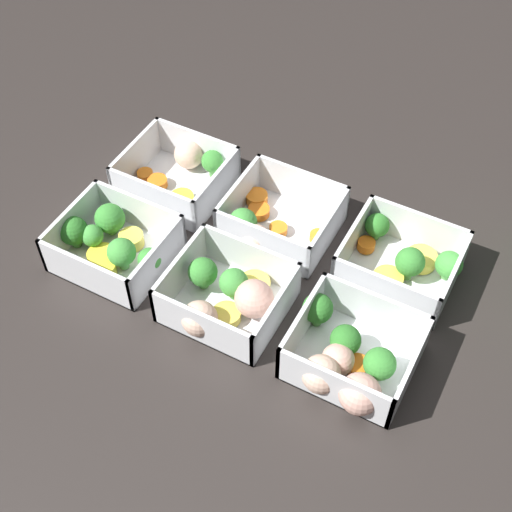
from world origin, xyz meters
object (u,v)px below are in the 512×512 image
(container_far_right, at_px, (403,264))
(container_near_right, at_px, (347,359))
(container_near_center, at_px, (228,297))
(container_far_center, at_px, (271,222))
(container_near_left, at_px, (111,243))
(container_far_left, at_px, (181,173))

(container_far_right, bearing_deg, container_near_right, -92.21)
(container_near_center, height_order, container_far_center, same)
(container_far_center, xyz_separation_m, container_far_right, (0.17, 0.01, -0.00))
(container_near_left, distance_m, container_near_center, 0.17)
(container_far_center, bearing_deg, container_far_right, 4.41)
(container_near_left, xyz_separation_m, container_far_left, (0.01, 0.15, -0.00))
(container_near_left, relative_size, container_far_right, 1.04)
(container_far_right, bearing_deg, container_near_center, -138.31)
(container_near_center, relative_size, container_far_left, 0.99)
(container_near_left, bearing_deg, container_near_right, -2.74)
(container_near_left, xyz_separation_m, container_far_center, (0.16, 0.13, -0.00))
(container_near_center, distance_m, container_far_right, 0.22)
(container_near_center, relative_size, container_far_right, 0.97)
(container_far_center, bearing_deg, container_near_right, -40.69)
(container_near_left, height_order, container_far_left, same)
(container_near_center, distance_m, container_far_center, 0.13)
(container_near_center, xyz_separation_m, container_near_right, (0.16, -0.01, 0.00))
(container_near_center, height_order, container_far_left, same)
(container_near_right, bearing_deg, container_far_center, 139.31)
(container_near_right, xyz_separation_m, container_far_right, (0.01, 0.16, -0.00))
(container_near_center, bearing_deg, container_near_left, 179.05)
(container_far_center, bearing_deg, container_near_center, -85.12)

